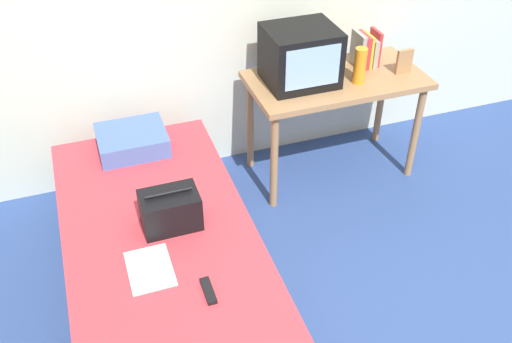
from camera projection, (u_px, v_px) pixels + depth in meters
bed at (163, 262)px, 3.10m from camera, size 1.00×2.00×0.48m
desk at (335, 90)px, 3.77m from camera, size 1.16×0.60×0.75m
tv at (300, 56)px, 3.56m from camera, size 0.44×0.39×0.36m
water_bottle at (360, 66)px, 3.59m from camera, size 0.08×0.08×0.23m
book_row at (366, 50)px, 3.79m from camera, size 0.15×0.17×0.24m
picture_frame at (404, 62)px, 3.71m from camera, size 0.11×0.02×0.17m
pillow at (132, 140)px, 3.50m from camera, size 0.41×0.36×0.12m
handbag at (170, 210)px, 2.92m from camera, size 0.30×0.20×0.22m
magazine at (150, 269)px, 2.73m from camera, size 0.21×0.29×0.01m
remote_dark at (208, 291)px, 2.61m from camera, size 0.04×0.16×0.02m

